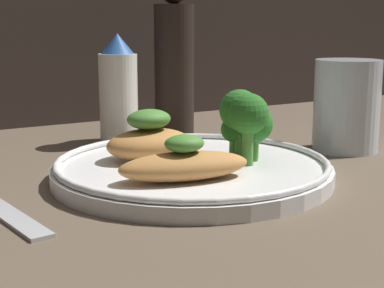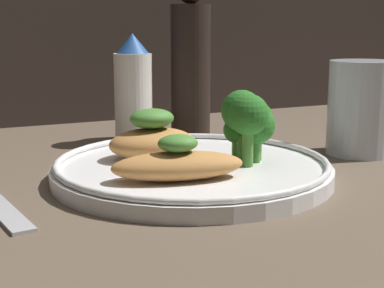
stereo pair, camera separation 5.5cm
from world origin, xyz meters
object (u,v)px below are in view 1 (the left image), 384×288
Objects in this scene: plate at (192,169)px; broccoli_bunch at (246,118)px; sauce_bottle at (119,92)px; drinking_glass at (347,106)px; pepper_grinder at (174,66)px.

plate is 7.10cm from broccoli_bunch.
drinking_glass is at bearing -38.21° from sauce_bottle.
drinking_glass reaches higher than plate.
pepper_grinder is at bearing 81.13° from broccoli_bunch.
broccoli_bunch is 0.35× the size of pepper_grinder.
sauce_bottle is at bearing 141.79° from drinking_glass.
sauce_bottle is 1.27× the size of drinking_glass.
drinking_glass reaches higher than broccoli_bunch.
pepper_grinder is 1.91× the size of drinking_glass.
plate is 1.99× the size of sauce_bottle.
broccoli_bunch is 20.47cm from pepper_grinder.
plate is 3.81× the size of broccoli_bunch.
broccoli_bunch is 0.52× the size of sauce_bottle.
broccoli_bunch is at bearing -98.87° from pepper_grinder.
drinking_glass is at bearing 5.07° from plate.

